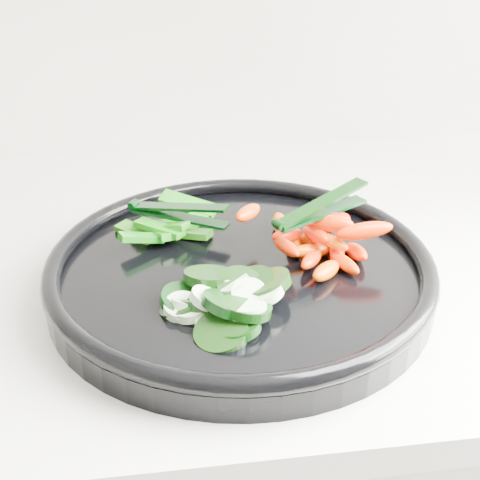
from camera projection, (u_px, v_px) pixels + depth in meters
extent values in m
cylinder|color=black|center=(240.00, 278.00, 0.65)|extent=(0.42, 0.42, 0.02)
torus|color=black|center=(240.00, 262.00, 0.64)|extent=(0.43, 0.43, 0.02)
cylinder|color=black|center=(221.00, 332.00, 0.55)|extent=(0.06, 0.06, 0.03)
cylinder|color=#DFFBC8|center=(215.00, 323.00, 0.56)|extent=(0.04, 0.04, 0.02)
cylinder|color=black|center=(207.00, 304.00, 0.58)|extent=(0.05, 0.05, 0.03)
cylinder|color=beige|center=(188.00, 305.00, 0.58)|extent=(0.04, 0.04, 0.02)
cylinder|color=black|center=(185.00, 302.00, 0.59)|extent=(0.06, 0.06, 0.03)
cylinder|color=#CBEEBE|center=(183.00, 308.00, 0.58)|extent=(0.04, 0.04, 0.02)
cylinder|color=black|center=(238.00, 327.00, 0.55)|extent=(0.05, 0.05, 0.02)
cylinder|color=beige|center=(242.00, 327.00, 0.55)|extent=(0.04, 0.04, 0.02)
cylinder|color=black|center=(216.00, 292.00, 0.60)|extent=(0.05, 0.05, 0.02)
cylinder|color=beige|center=(209.00, 291.00, 0.60)|extent=(0.03, 0.04, 0.02)
cylinder|color=black|center=(193.00, 300.00, 0.59)|extent=(0.05, 0.05, 0.01)
cylinder|color=#DCF3C2|center=(191.00, 311.00, 0.57)|extent=(0.04, 0.04, 0.01)
cylinder|color=black|center=(188.00, 302.00, 0.59)|extent=(0.06, 0.06, 0.02)
cylinder|color=beige|center=(181.00, 309.00, 0.58)|extent=(0.04, 0.04, 0.01)
cylinder|color=black|center=(183.00, 305.00, 0.58)|extent=(0.05, 0.05, 0.03)
cylinder|color=beige|center=(205.00, 308.00, 0.58)|extent=(0.03, 0.03, 0.02)
cylinder|color=black|center=(265.00, 284.00, 0.59)|extent=(0.07, 0.07, 0.03)
cylinder|color=#DFFBC9|center=(266.00, 293.00, 0.58)|extent=(0.04, 0.04, 0.02)
cylinder|color=black|center=(209.00, 277.00, 0.60)|extent=(0.06, 0.06, 0.02)
cylinder|color=#D6ECBD|center=(221.00, 279.00, 0.60)|extent=(0.04, 0.04, 0.01)
cylinder|color=black|center=(227.00, 305.00, 0.56)|extent=(0.05, 0.05, 0.03)
cylinder|color=beige|center=(207.00, 299.00, 0.57)|extent=(0.04, 0.04, 0.02)
cylinder|color=black|center=(239.00, 286.00, 0.59)|extent=(0.06, 0.06, 0.03)
cylinder|color=beige|center=(249.00, 295.00, 0.58)|extent=(0.04, 0.04, 0.02)
cylinder|color=black|center=(252.00, 282.00, 0.60)|extent=(0.05, 0.05, 0.02)
cylinder|color=beige|center=(233.00, 285.00, 0.59)|extent=(0.04, 0.04, 0.02)
cylinder|color=black|center=(246.00, 308.00, 0.56)|extent=(0.06, 0.06, 0.02)
cylinder|color=#B7CFA5|center=(246.00, 309.00, 0.56)|extent=(0.04, 0.04, 0.02)
ellipsoid|color=#FD1800|center=(337.00, 252.00, 0.65)|extent=(0.03, 0.05, 0.03)
ellipsoid|color=#FF2A00|center=(311.00, 260.00, 0.64)|extent=(0.04, 0.04, 0.02)
ellipsoid|color=#EC3800|center=(344.00, 263.00, 0.64)|extent=(0.03, 0.04, 0.02)
ellipsoid|color=#E75700|center=(306.00, 240.00, 0.68)|extent=(0.04, 0.04, 0.02)
ellipsoid|color=#DD3200|center=(356.00, 252.00, 0.66)|extent=(0.02, 0.05, 0.03)
ellipsoid|color=#FF5B00|center=(294.00, 241.00, 0.67)|extent=(0.02, 0.04, 0.02)
ellipsoid|color=#DB5700|center=(326.00, 271.00, 0.62)|extent=(0.04, 0.04, 0.02)
ellipsoid|color=#DE4900|center=(310.00, 251.00, 0.66)|extent=(0.05, 0.03, 0.02)
ellipsoid|color=#FF5400|center=(318.00, 218.00, 0.72)|extent=(0.04, 0.05, 0.02)
ellipsoid|color=#F22E00|center=(281.00, 226.00, 0.70)|extent=(0.02, 0.05, 0.02)
ellipsoid|color=#F01000|center=(286.00, 247.00, 0.64)|extent=(0.03, 0.04, 0.02)
ellipsoid|color=#FF1000|center=(334.00, 222.00, 0.68)|extent=(0.02, 0.05, 0.03)
ellipsoid|color=#F12200|center=(316.00, 234.00, 0.66)|extent=(0.03, 0.05, 0.03)
ellipsoid|color=#FB6700|center=(330.00, 241.00, 0.65)|extent=(0.04, 0.04, 0.02)
ellipsoid|color=red|center=(288.00, 235.00, 0.66)|extent=(0.04, 0.03, 0.02)
ellipsoid|color=#FD1800|center=(334.00, 219.00, 0.69)|extent=(0.05, 0.03, 0.02)
ellipsoid|color=#F35500|center=(329.00, 223.00, 0.65)|extent=(0.05, 0.04, 0.03)
ellipsoid|color=red|center=(248.00, 213.00, 0.67)|extent=(0.04, 0.05, 0.02)
ellipsoid|color=#FF1000|center=(327.00, 221.00, 0.65)|extent=(0.05, 0.02, 0.02)
ellipsoid|color=red|center=(364.00, 231.00, 0.63)|extent=(0.06, 0.02, 0.03)
cube|color=#106409|center=(171.00, 227.00, 0.71)|extent=(0.06, 0.06, 0.03)
cube|color=#206C0A|center=(190.00, 233.00, 0.70)|extent=(0.05, 0.04, 0.01)
cube|color=#18720A|center=(186.00, 224.00, 0.72)|extent=(0.06, 0.05, 0.02)
cube|color=#206209|center=(136.00, 232.00, 0.70)|extent=(0.05, 0.05, 0.01)
cube|color=#0C6709|center=(156.00, 232.00, 0.70)|extent=(0.05, 0.07, 0.03)
cube|color=#166F0A|center=(168.00, 227.00, 0.69)|extent=(0.05, 0.04, 0.02)
cube|color=#146009|center=(141.00, 238.00, 0.67)|extent=(0.05, 0.03, 0.02)
cube|color=#266E0A|center=(159.00, 228.00, 0.69)|extent=(0.05, 0.05, 0.01)
cube|color=#0E740B|center=(188.00, 204.00, 0.74)|extent=(0.07, 0.05, 0.02)
cylinder|color=black|center=(279.00, 225.00, 0.62)|extent=(0.01, 0.01, 0.01)
cube|color=black|center=(322.00, 213.00, 0.65)|extent=(0.10, 0.07, 0.00)
cube|color=black|center=(322.00, 203.00, 0.64)|extent=(0.10, 0.07, 0.02)
cylinder|color=black|center=(134.00, 204.00, 0.71)|extent=(0.01, 0.01, 0.01)
cube|color=black|center=(179.00, 217.00, 0.70)|extent=(0.10, 0.07, 0.00)
cube|color=black|center=(179.00, 207.00, 0.69)|extent=(0.10, 0.07, 0.02)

